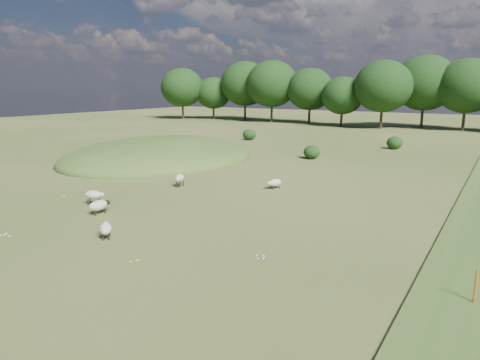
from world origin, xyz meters
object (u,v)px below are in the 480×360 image
object	(u,v)px
sheep_1	(99,205)
sheep_4	(180,178)
sheep_0	(275,183)
sheep_3	(106,228)
sheep_2	(94,195)
marker_post	(475,288)

from	to	relation	value
sheep_1	sheep_4	xyz separation A→B (m)	(-0.51, 7.23, 0.13)
sheep_0	sheep_3	world-z (taller)	sheep_3
sheep_4	sheep_0	bearing A→B (deg)	-80.10
sheep_1	sheep_2	xyz separation A→B (m)	(-1.69, 1.06, 0.11)
sheep_0	sheep_2	size ratio (longest dim) A/B	1.01
marker_post	sheep_0	xyz separation A→B (m)	(-12.43, 10.46, -0.18)
sheep_2	sheep_3	bearing A→B (deg)	-57.75
sheep_0	sheep_3	xyz separation A→B (m)	(-1.99, -12.38, 0.02)
sheep_3	sheep_4	distance (m)	10.27
sheep_3	sheep_4	size ratio (longest dim) A/B	0.92
sheep_1	sheep_2	world-z (taller)	sheep_2
marker_post	sheep_1	world-z (taller)	marker_post
sheep_3	sheep_1	bearing A→B (deg)	7.99
sheep_1	sheep_3	size ratio (longest dim) A/B	1.15
sheep_2	sheep_3	xyz separation A→B (m)	(4.93, -3.38, -0.14)
sheep_1	sheep_3	xyz separation A→B (m)	(3.24, -2.32, -0.03)
marker_post	sheep_3	size ratio (longest dim) A/B	1.06
sheep_4	marker_post	bearing A→B (deg)	-129.06
marker_post	sheep_1	size ratio (longest dim) A/B	0.92
marker_post	sheep_4	size ratio (longest dim) A/B	0.97
sheep_0	sheep_1	xyz separation A→B (m)	(-5.23, -10.06, 0.05)
marker_post	sheep_3	bearing A→B (deg)	-172.42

